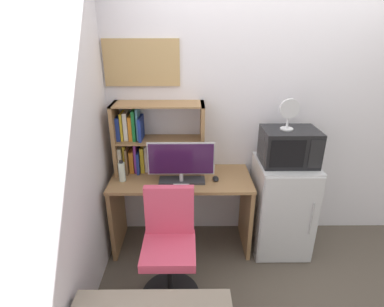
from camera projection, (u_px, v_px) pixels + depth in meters
wall_back at (318, 111)px, 2.85m from camera, size 6.40×0.04×2.60m
wall_left at (13, 204)px, 1.34m from camera, size 0.04×4.40×2.60m
desk at (182, 198)px, 2.86m from camera, size 1.29×0.56×0.75m
hutch_bookshelf at (145, 139)px, 2.79m from camera, size 0.83×0.28×0.66m
monitor at (181, 161)px, 2.60m from camera, size 0.58×0.17×0.38m
keyboard at (182, 180)px, 2.70m from camera, size 0.41×0.14×0.02m
computer_mouse at (216, 179)px, 2.72m from camera, size 0.06×0.10×0.03m
water_bottle at (122, 172)px, 2.68m from camera, size 0.06×0.06×0.20m
mini_fridge at (281, 206)px, 2.87m from camera, size 0.52×0.54×0.91m
microwave at (289, 146)px, 2.63m from camera, size 0.48×0.36×0.31m
desk_fan at (289, 112)px, 2.51m from camera, size 0.17×0.11×0.27m
desk_chair at (170, 252)px, 2.35m from camera, size 0.47×0.47×0.92m
wall_corkboard at (142, 63)px, 2.64m from camera, size 0.67×0.02×0.40m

